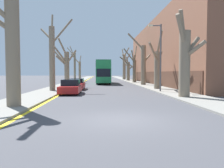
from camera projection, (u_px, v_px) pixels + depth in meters
The scene contains 20 objects.
ground_plane at pixel (121, 120), 9.58m from camera, with size 300.00×300.00×0.00m, color #424247.
sidewalk_left at pixel (80, 80), 59.10m from camera, with size 3.24×120.00×0.12m, color gray.
sidewalk_right at pixel (128, 80), 59.78m from camera, with size 3.24×120.00×0.12m, color gray.
building_facade_right at pixel (178, 53), 39.61m from camera, with size 10.08×41.78×11.22m.
kerb_line_stripe at pixel (87, 80), 59.19m from camera, with size 0.24×120.00×0.01m, color yellow.
street_tree_left_0 at pixel (10, 41), 12.54m from camera, with size 2.80×1.90×8.38m.
street_tree_left_1 at pixel (52, 55), 23.82m from camera, with size 3.73×1.81×8.69m.
street_tree_left_2 at pixel (66, 66), 33.59m from camera, with size 3.98×3.29×7.27m.
street_tree_left_3 at pixel (74, 66), 43.93m from camera, with size 1.52×3.03×7.30m.
street_tree_left_4 at pixel (79, 69), 54.49m from camera, with size 2.39×3.40×6.69m.
street_tree_right_0 at pixel (185, 60), 17.56m from camera, with size 2.54×1.96×6.88m.
street_tree_right_1 at pixel (157, 66), 26.43m from camera, with size 2.86×4.81×6.76m.
street_tree_right_2 at pixel (143, 63), 35.61m from camera, with size 4.16×2.32×8.52m.
street_tree_right_3 at pixel (134, 67), 44.49m from camera, with size 3.85×3.31×7.74m.
street_tree_right_4 at pixel (128, 70), 54.74m from camera, with size 3.64×3.05×6.70m.
street_tree_right_5 at pixel (124, 65), 63.21m from camera, with size 2.40×3.82×9.26m.
double_decker_bus at pixel (103, 71), 41.81m from camera, with size 2.61×11.87×4.26m.
parked_car_0 at pixel (71, 87), 21.34m from camera, with size 1.86×4.20×1.41m.
parked_car_1 at pixel (77, 84), 26.92m from camera, with size 1.75×4.30×1.35m.
lamp_post at pixel (160, 54), 22.74m from camera, with size 1.40×0.20×7.10m.
Camera 1 is at (-0.89, -9.45, 2.08)m, focal length 35.00 mm.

